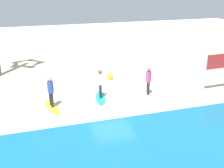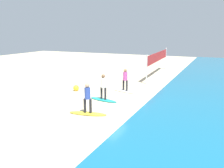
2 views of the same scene
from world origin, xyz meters
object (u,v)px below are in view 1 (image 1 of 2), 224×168
at_px(surfboard_yellow, 52,107).
at_px(surfer_yellow, 51,90).
at_px(beach_ball, 110,76).
at_px(surfer_white, 148,79).
at_px(surfer_teal, 100,81).
at_px(surfboard_white, 148,95).
at_px(surfboard_teal, 101,97).

height_order(surfboard_yellow, surfer_yellow, surfer_yellow).
distance_m(surfboard_yellow, beach_ball, 5.58).
xyz_separation_m(surfer_white, surfer_yellow, (5.61, 0.01, 0.00)).
distance_m(surfer_teal, beach_ball, 3.51).
relative_size(surfboard_white, beach_ball, 4.84).
xyz_separation_m(surfer_white, surfboard_teal, (2.79, -0.43, -0.99)).
distance_m(surfer_white, surfboard_yellow, 5.70).
height_order(surfer_white, surfboard_teal, surfer_white).
relative_size(surfer_teal, surfer_yellow, 1.00).
distance_m(surfboard_yellow, surfer_yellow, 0.99).
distance_m(surfer_white, surfer_teal, 2.82).
distance_m(surfboard_teal, surfer_teal, 0.99).
bearing_deg(beach_ball, surfer_yellow, 38.86).
distance_m(surfboard_teal, surfer_yellow, 3.03).
bearing_deg(surfer_white, surfboard_yellow, 0.14).
relative_size(surfer_white, surfboard_yellow, 0.78).
bearing_deg(surfboard_teal, surfer_yellow, -69.08).
xyz_separation_m(surfboard_teal, surfboard_yellow, (2.82, 0.44, 0.00)).
height_order(surfboard_white, surfer_white, surfer_white).
bearing_deg(surfer_teal, surfer_yellow, 8.88).
xyz_separation_m(surfboard_white, surfboard_yellow, (5.61, 0.01, 0.00)).
height_order(surfer_white, surfboard_yellow, surfer_white).
relative_size(surfboard_teal, surfboard_yellow, 1.00).
relative_size(surfboard_white, surfer_teal, 1.28).
xyz_separation_m(surfer_white, beach_ball, (1.27, -3.49, -0.82)).
bearing_deg(surfboard_white, surfer_yellow, -71.79).
relative_size(surfer_teal, beach_ball, 3.78).
distance_m(surfer_teal, surfer_yellow, 2.86).
bearing_deg(surfboard_white, surfboard_teal, -80.64).
distance_m(surfer_yellow, beach_ball, 5.64).
distance_m(surfboard_white, surfer_teal, 2.99).
xyz_separation_m(surfboard_teal, surfer_yellow, (2.82, 0.44, 0.99)).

